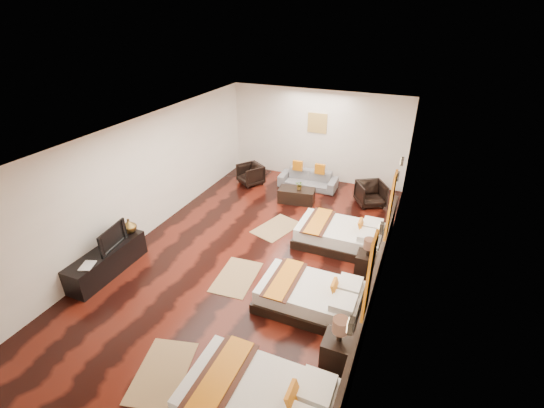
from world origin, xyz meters
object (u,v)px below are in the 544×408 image
at_px(book, 81,266).
at_px(sofa, 308,180).
at_px(table_plant, 300,185).
at_px(figurine, 129,226).
at_px(armchair_right, 371,194).
at_px(tv, 109,237).
at_px(nightstand_b, 367,262).
at_px(tv_console, 107,261).
at_px(bed_mid, 311,296).
at_px(nightstand_a, 338,349).
at_px(bed_far, 340,235).
at_px(coffee_table, 296,195).
at_px(armchair_left, 251,174).
at_px(bed_near, 260,403).

bearing_deg(book, sofa, 67.60).
bearing_deg(book, table_plant, 62.87).
bearing_deg(figurine, armchair_right, 44.51).
distance_m(tv, table_plant, 5.09).
height_order(nightstand_b, tv_console, nightstand_b).
bearing_deg(sofa, armchair_right, -13.24).
xyz_separation_m(bed_mid, nightstand_a, (0.75, -1.03, 0.07)).
distance_m(tv_console, tv, 0.54).
relative_size(bed_far, tv_console, 1.10).
bearing_deg(bed_far, coffee_table, 135.32).
distance_m(book, sofa, 6.66).
height_order(sofa, coffee_table, sofa).
height_order(bed_mid, nightstand_b, nightstand_b).
bearing_deg(tv_console, bed_far, 34.48).
relative_size(bed_far, figurine, 6.17).
bearing_deg(tv, coffee_table, -37.84).
bearing_deg(bed_mid, nightstand_a, -53.90).
xyz_separation_m(tv, armchair_left, (0.75, 4.99, -0.47)).
bearing_deg(book, bed_far, 39.52).
bearing_deg(table_plant, tv_console, -120.02).
bearing_deg(nightstand_b, tv_console, -157.55).
bearing_deg(sofa, bed_near, -78.35).
bearing_deg(sofa, bed_mid, -72.74).
height_order(book, armchair_left, armchair_left).
bearing_deg(figurine, sofa, 62.25).
xyz_separation_m(nightstand_a, tv, (-4.89, 0.52, 0.47)).
height_order(nightstand_b, book, nightstand_b).
bearing_deg(bed_far, nightstand_b, -48.17).
distance_m(nightstand_b, table_plant, 3.41).
bearing_deg(bed_near, sofa, 103.03).
xyz_separation_m(tv, armchair_right, (4.43, 5.02, -0.46)).
relative_size(nightstand_a, coffee_table, 0.92).
distance_m(figurine, armchair_right, 6.30).
bearing_deg(bed_mid, bed_far, 89.98).
xyz_separation_m(bed_near, table_plant, (-1.58, 6.14, 0.26)).
xyz_separation_m(tv_console, figurine, (0.00, 0.75, 0.43)).
xyz_separation_m(bed_near, figurine, (-4.20, 2.36, 0.44)).
relative_size(bed_near, armchair_left, 2.99).
distance_m(bed_near, tv, 4.53).
height_order(tv_console, coffee_table, tv_console).
xyz_separation_m(book, coffee_table, (2.54, 5.10, -0.36)).
bearing_deg(armchair_right, bed_near, -123.68).
xyz_separation_m(book, sofa, (2.54, 6.15, -0.31)).
bearing_deg(coffee_table, bed_mid, -66.79).
xyz_separation_m(armchair_left, table_plant, (1.82, -0.60, 0.21)).
distance_m(bed_near, armchair_left, 7.55).
xyz_separation_m(tv, figurine, (-0.05, 0.61, -0.08)).
distance_m(armchair_left, armchair_right, 3.68).
bearing_deg(bed_near, bed_mid, 90.05).
relative_size(bed_near, tv_console, 1.15).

